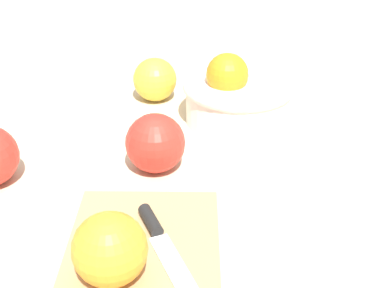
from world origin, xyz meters
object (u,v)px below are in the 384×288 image
at_px(orange_on_board, 110,249).
at_px(apple_mid_left_2, 155,143).
at_px(knife, 161,241).
at_px(apple_mid_left, 155,80).
at_px(bowl, 236,96).
at_px(cutting_board, 144,263).

bearing_deg(orange_on_board, apple_mid_left_2, 169.48).
height_order(knife, apple_mid_left_2, apple_mid_left_2).
height_order(apple_mid_left, apple_mid_left_2, apple_mid_left_2).
distance_m(knife, apple_mid_left_2, 0.18).
height_order(bowl, cutting_board, bowl).
bearing_deg(cutting_board, knife, 132.98).
distance_m(bowl, knife, 0.33).
distance_m(bowl, orange_on_board, 0.39).
distance_m(knife, apple_mid_left, 0.39).
height_order(bowl, orange_on_board, bowl).
relative_size(bowl, apple_mid_left_2, 2.15).
xyz_separation_m(bowl, orange_on_board, (0.35, -0.16, 0.01)).
bearing_deg(apple_mid_left_2, apple_mid_left, -179.73).
bearing_deg(apple_mid_left_2, knife, 1.89).
xyz_separation_m(cutting_board, apple_mid_left_2, (-0.19, 0.01, 0.03)).
distance_m(orange_on_board, apple_mid_left, 0.44).
bearing_deg(apple_mid_left_2, orange_on_board, -10.52).
bearing_deg(orange_on_board, cutting_board, 135.36).
distance_m(apple_mid_left, apple_mid_left_2, 0.22).
xyz_separation_m(bowl, cutting_board, (0.32, -0.14, -0.03)).
bearing_deg(cutting_board, bowl, 157.42).
relative_size(cutting_board, orange_on_board, 3.15).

